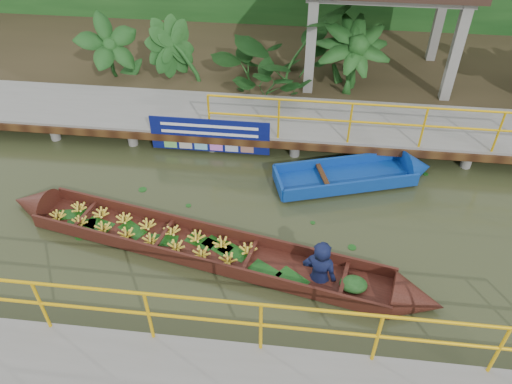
# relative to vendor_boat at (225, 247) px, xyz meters

# --- Properties ---
(ground) EXTENTS (80.00, 80.00, 0.00)m
(ground) POSITION_rel_vendor_boat_xyz_m (0.12, 0.78, -0.28)
(ground) COLOR #2A3118
(ground) RESTS_ON ground
(land_strip) EXTENTS (30.00, 8.00, 0.45)m
(land_strip) POSITION_rel_vendor_boat_xyz_m (0.12, 8.28, -0.06)
(land_strip) COLOR #2E2617
(land_strip) RESTS_ON ground
(far_dock) EXTENTS (16.00, 2.06, 1.66)m
(far_dock) POSITION_rel_vendor_boat_xyz_m (0.14, 4.20, 0.19)
(far_dock) COLOR slate
(far_dock) RESTS_ON ground
(vendor_boat) EXTENTS (8.75, 2.65, 2.17)m
(vendor_boat) POSITION_rel_vendor_boat_xyz_m (0.00, 0.00, 0.00)
(vendor_boat) COLOR #33140D
(vendor_boat) RESTS_ON ground
(moored_blue_boat) EXTENTS (3.70, 1.94, 0.86)m
(moored_blue_boat) POSITION_rel_vendor_boat_xyz_m (3.11, 2.80, -0.13)
(moored_blue_boat) COLOR navy
(moored_blue_boat) RESTS_ON ground
(blue_banner) EXTENTS (2.83, 0.04, 0.88)m
(blue_banner) POSITION_rel_vendor_boat_xyz_m (-0.88, 3.26, 0.27)
(blue_banner) COLOR #0B135C
(blue_banner) RESTS_ON ground
(tropical_plants) EXTENTS (14.72, 1.72, 2.15)m
(tropical_plants) POSITION_rel_vendor_boat_xyz_m (2.11, 6.08, 1.24)
(tropical_plants) COLOR #133D14
(tropical_plants) RESTS_ON ground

